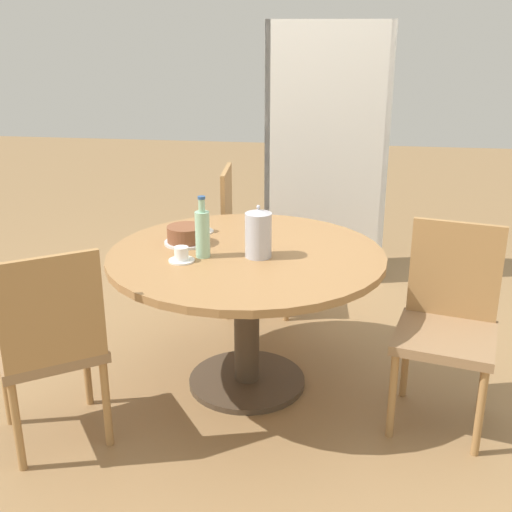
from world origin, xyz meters
TOP-DOWN VIEW (x-y plane):
  - ground_plane at (0.00, 0.00)m, footprint 14.00×14.00m
  - dining_table at (0.00, 0.00)m, footprint 1.31×1.31m
  - chair_a at (0.92, -0.15)m, footprint 0.50×0.50m
  - chair_b at (-0.13, 0.92)m, footprint 0.45×0.45m
  - chair_c at (-0.72, -0.59)m, footprint 0.59×0.59m
  - bookshelf at (0.31, 1.57)m, footprint 0.82×0.28m
  - coffee_pot at (0.06, -0.05)m, footprint 0.12×0.12m
  - water_bottle at (-0.19, -0.09)m, footprint 0.07×0.07m
  - cake_main at (-0.31, 0.09)m, footprint 0.21×0.21m
  - cup_a at (-0.28, 0.28)m, footprint 0.12×0.12m
  - cup_b at (-0.27, -0.16)m, footprint 0.12×0.12m

SIDE VIEW (x-z plane):
  - ground_plane at x=0.00m, z-range 0.00..0.00m
  - chair_a at x=0.92m, z-range 0.03..0.93m
  - chair_b at x=-0.13m, z-range 0.03..0.93m
  - chair_c at x=-0.72m, z-range 0.03..0.93m
  - dining_table at x=0.00m, z-range 0.21..0.91m
  - cup_a at x=-0.28m, z-range 0.70..0.76m
  - cup_b at x=-0.27m, z-range 0.70..0.76m
  - cake_main at x=-0.31m, z-range 0.70..0.79m
  - coffee_pot at x=0.06m, z-range 0.69..0.94m
  - water_bottle at x=-0.19m, z-range 0.68..0.96m
  - bookshelf at x=0.31m, z-range 0.00..1.75m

